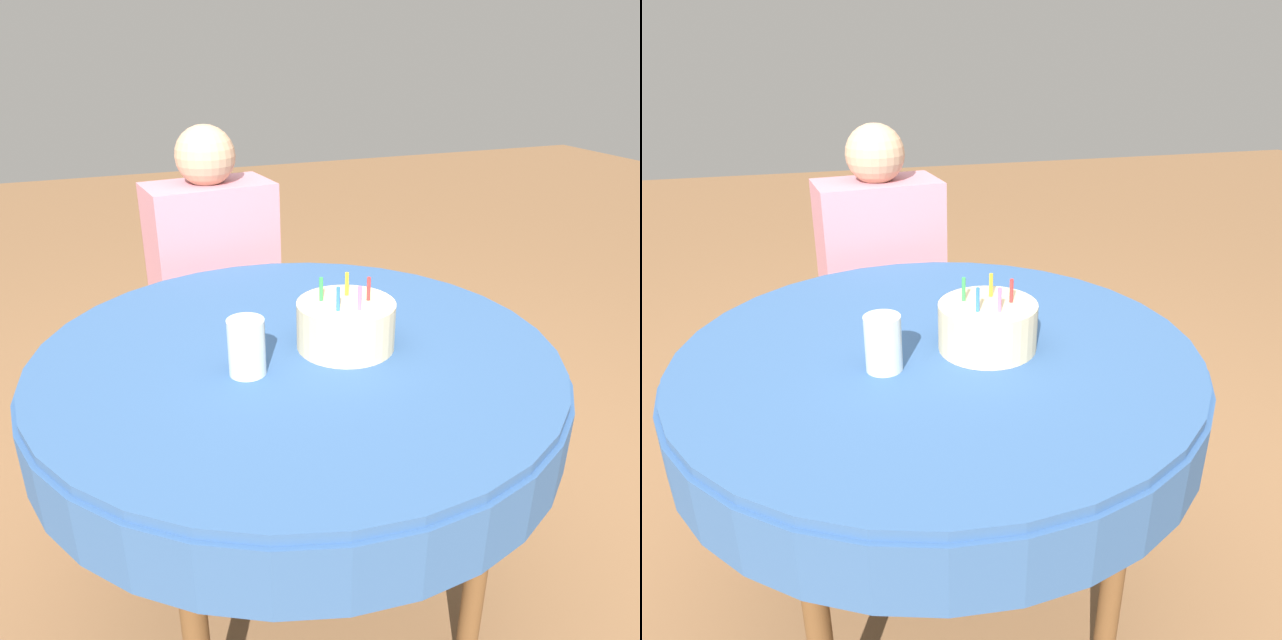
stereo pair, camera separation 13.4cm
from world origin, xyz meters
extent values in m
plane|color=#8C603D|center=(0.00, 0.00, 0.00)|extent=(12.00, 12.00, 0.00)
cylinder|color=#335689|center=(0.00, 0.00, 0.73)|extent=(1.13, 1.13, 0.02)
cylinder|color=#335689|center=(0.00, 0.00, 0.66)|extent=(1.15, 1.15, 0.13)
cylinder|color=brown|center=(-0.31, -0.31, 0.36)|extent=(0.05, 0.05, 0.72)
cylinder|color=brown|center=(0.31, -0.31, 0.36)|extent=(0.05, 0.05, 0.72)
cylinder|color=brown|center=(-0.31, 0.31, 0.36)|extent=(0.05, 0.05, 0.72)
cylinder|color=brown|center=(0.31, 0.31, 0.36)|extent=(0.05, 0.05, 0.72)
cube|color=brown|center=(-0.02, 0.80, 0.41)|extent=(0.44, 0.44, 0.04)
cube|color=brown|center=(-0.04, 0.98, 0.66)|extent=(0.36, 0.07, 0.45)
cylinder|color=brown|center=(-0.17, 0.60, 0.20)|extent=(0.04, 0.04, 0.40)
cylinder|color=brown|center=(0.17, 0.64, 0.20)|extent=(0.04, 0.04, 0.40)
cylinder|color=brown|center=(-0.21, 0.95, 0.20)|extent=(0.04, 0.04, 0.40)
cylinder|color=brown|center=(0.13, 0.99, 0.20)|extent=(0.04, 0.04, 0.40)
cylinder|color=tan|center=(-0.10, 0.62, 0.22)|extent=(0.09, 0.09, 0.43)
cylinder|color=tan|center=(0.10, 0.65, 0.22)|extent=(0.09, 0.09, 0.43)
cube|color=#C67F8E|center=(-0.02, 0.80, 0.69)|extent=(0.42, 0.27, 0.52)
sphere|color=tan|center=(-0.02, 0.80, 1.03)|extent=(0.19, 0.19, 0.19)
cylinder|color=beige|center=(0.10, -0.03, 0.80)|extent=(0.21, 0.21, 0.10)
cylinder|color=red|center=(0.15, -0.03, 0.87)|extent=(0.01, 0.01, 0.05)
cylinder|color=gold|center=(0.12, 0.01, 0.87)|extent=(0.01, 0.01, 0.05)
cylinder|color=green|center=(0.06, 0.00, 0.87)|extent=(0.01, 0.01, 0.05)
cylinder|color=blue|center=(0.07, -0.06, 0.87)|extent=(0.01, 0.01, 0.05)
cylinder|color=#D166B2|center=(0.11, -0.08, 0.87)|extent=(0.01, 0.01, 0.05)
cylinder|color=silver|center=(-0.13, -0.07, 0.80)|extent=(0.08, 0.08, 0.12)
camera|label=1|loc=(-0.39, -1.15, 1.36)|focal=35.00mm
camera|label=2|loc=(-0.26, -1.19, 1.36)|focal=35.00mm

